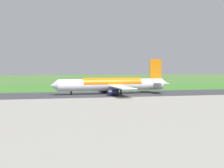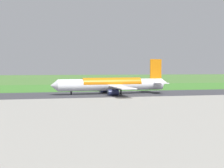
# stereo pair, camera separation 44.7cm
# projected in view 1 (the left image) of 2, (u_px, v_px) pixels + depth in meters

# --- Properties ---
(ground_plane) EXTENTS (800.00, 800.00, 0.00)m
(ground_plane) POSITION_uv_depth(u_px,v_px,m) (93.00, 94.00, 119.89)
(ground_plane) COLOR #477233
(runway_asphalt) EXTENTS (600.00, 29.12, 0.06)m
(runway_asphalt) POSITION_uv_depth(u_px,v_px,m) (93.00, 94.00, 119.89)
(runway_asphalt) COLOR #38383D
(runway_asphalt) RESTS_ON ground
(apron_concrete) EXTENTS (440.00, 110.00, 0.05)m
(apron_concrete) POSITION_uv_depth(u_px,v_px,m) (134.00, 122.00, 57.46)
(apron_concrete) COLOR gray
(apron_concrete) RESTS_ON ground
(grass_verge_foreground) EXTENTS (600.00, 80.00, 0.04)m
(grass_verge_foreground) POSITION_uv_depth(u_px,v_px,m) (84.00, 88.00, 158.03)
(grass_verge_foreground) COLOR #3C782B
(grass_verge_foreground) RESTS_ON ground
(airliner_main) EXTENTS (54.12, 44.25, 15.88)m
(airliner_main) POSITION_uv_depth(u_px,v_px,m) (113.00, 84.00, 121.53)
(airliner_main) COLOR white
(airliner_main) RESTS_ON ground
(no_stopping_sign) EXTENTS (0.60, 0.10, 2.30)m
(no_stopping_sign) POSITION_uv_depth(u_px,v_px,m) (93.00, 86.00, 154.49)
(no_stopping_sign) COLOR slate
(no_stopping_sign) RESTS_ON ground
(traffic_cone_orange) EXTENTS (0.40, 0.40, 0.55)m
(traffic_cone_orange) POSITION_uv_depth(u_px,v_px,m) (80.00, 88.00, 153.75)
(traffic_cone_orange) COLOR orange
(traffic_cone_orange) RESTS_ON ground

